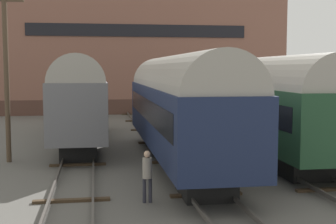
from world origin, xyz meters
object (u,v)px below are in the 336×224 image
Objects in this scene: train_car_navy at (179,103)px; utility_pole at (6,68)px; train_car_green at (256,99)px; train_car_grey at (81,94)px; person_worker at (147,171)px.

utility_pole reaches higher than train_car_navy.
train_car_navy is 5.40m from train_car_green.
train_car_grey is (-4.70, 7.33, 0.07)m from train_car_navy.
train_car_navy reaches higher than person_worker.
train_car_grey is 1.75× the size of utility_pole.
train_car_navy is 1.06× the size of train_car_grey.
train_car_grey is at bearing 122.64° from train_car_navy.
train_car_green is at bearing 29.57° from train_car_navy.
person_worker is at bearing -110.01° from train_car_navy.
train_car_navy is 8.44m from utility_pole.
train_car_grey is at bearing 153.58° from train_car_green.
train_car_green is at bearing 2.94° from utility_pole.
utility_pole is at bearing 126.47° from person_worker.
person_worker is at bearing -79.18° from train_car_grey.
person_worker is (-2.16, -5.93, -1.83)m from train_car_navy.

